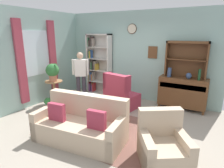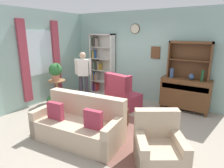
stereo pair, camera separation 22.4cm
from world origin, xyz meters
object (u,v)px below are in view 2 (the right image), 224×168
Objects in this scene: vase_round at (191,77)px; book_stack at (111,108)px; plant_stand at (57,89)px; potted_plant_small at (50,101)px; sideboard at (185,93)px; bookshelf at (101,65)px; vase_tall at (172,73)px; wingback_chair at (122,96)px; bottle_wine at (202,76)px; sideboard_hutch at (190,55)px; armchair_floral at (159,149)px; potted_plant_large at (56,70)px; couch_floral at (79,125)px; person_reading at (83,73)px; coffee_table at (109,111)px.

vase_round is 0.87× the size of book_stack.
plant_stand is 0.46m from potted_plant_small.
sideboard is 2.30m from book_stack.
bookshelf reaches higher than vase_tall.
bottle_wine is at bearing 21.75° from wingback_chair.
potted_plant_small is (0.07, -0.36, -0.27)m from plant_stand.
sideboard_hutch is (2.94, 0.02, 0.53)m from bookshelf.
vase_round is 1.95m from wingback_chair.
bottle_wine reaches higher than armchair_floral.
bookshelf is 3.34m from bottle_wine.
couch_floral is at bearing -31.59° from potted_plant_large.
vase_tall reaches higher than wingback_chair.
vase_round is at bearing 58.82° from couch_floral.
sideboard is at bearing 152.83° from vase_round.
sideboard is 1.81× the size of plant_stand.
potted_plant_small is at bearing -118.06° from person_reading.
bookshelf is at bearing 130.29° from book_stack.
vase_tall is at bearing 29.69° from potted_plant_small.
potted_plant_small is at bearing -155.68° from bottle_wine.
armchair_floral is 3.70m from potted_plant_small.
sideboard_hutch is at bearing 32.14° from wingback_chair.
wingback_chair is (-1.71, 1.78, 0.09)m from armchair_floral.
vase_tall is 0.88× the size of bottle_wine.
potted_plant_small is (-3.61, 0.82, -0.12)m from armchair_floral.
potted_plant_small is at bearing -150.31° from vase_tall.
sideboard_hutch is 2.63m from book_stack.
book_stack is at bearing -122.10° from sideboard.
couch_floral is 0.84m from book_stack.
sideboard is at bearing 23.47° from potted_plant_large.
person_reading reaches higher than plant_stand.
potted_plant_large is at bearing 148.41° from couch_floral.
bottle_wine is 2.19m from wingback_chair.
armchair_floral is 1.97× the size of potted_plant_large.
book_stack is (-1.61, -1.86, -0.59)m from bottle_wine.
vase_tall reaches higher than couch_floral.
person_reading is at bearing 128.06° from couch_floral.
bookshelf reaches higher than armchair_floral.
book_stack is at bearing 71.59° from couch_floral.
bottle_wine reaches higher than wingback_chair.
wingback_chair is at bearing 103.50° from coffee_table.
potted_plant_large is at bearing -45.90° from plant_stand.
bookshelf is 7.32× the size of potted_plant_small.
wingback_chair is (-0.06, 1.87, 0.07)m from couch_floral.
potted_plant_large is 1.87× the size of potted_plant_small.
vase_round is (0.13, -0.18, -0.55)m from sideboard_hutch.
plant_stand is 2.35m from book_stack.
coffee_table is at bearing -11.42° from plant_stand.
armchair_floral is at bearing -26.75° from coffee_table.
vase_round is at bearing 25.38° from wingback_chair.
sideboard_hutch reaches higher than bottle_wine.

